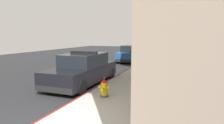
{
  "coord_description": "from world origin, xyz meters",
  "views": [
    {
      "loc": [
        3.64,
        -3.76,
        2.45
      ],
      "look_at": [
        -0.19,
        6.24,
        1.0
      ],
      "focal_mm": 30.88,
      "sensor_mm": 36.0,
      "label": 1
    }
  ],
  "objects_px": {
    "parked_car_dark_far": "(147,49)",
    "fire_hydrant": "(104,88)",
    "police_cruiser": "(83,70)",
    "street_tree": "(152,16)",
    "parked_car_silver_ahead": "(132,54)"
  },
  "relations": [
    {
      "from": "parked_car_silver_ahead",
      "to": "parked_car_dark_far",
      "type": "relative_size",
      "value": 1.0
    },
    {
      "from": "police_cruiser",
      "to": "street_tree",
      "type": "height_order",
      "value": "street_tree"
    },
    {
      "from": "fire_hydrant",
      "to": "street_tree",
      "type": "bearing_deg",
      "value": 84.55
    },
    {
      "from": "police_cruiser",
      "to": "fire_hydrant",
      "type": "distance_m",
      "value": 2.84
    },
    {
      "from": "parked_car_dark_far",
      "to": "fire_hydrant",
      "type": "distance_m",
      "value": 18.98
    },
    {
      "from": "parked_car_silver_ahead",
      "to": "parked_car_dark_far",
      "type": "bearing_deg",
      "value": 88.97
    },
    {
      "from": "police_cruiser",
      "to": "street_tree",
      "type": "distance_m",
      "value": 6.17
    },
    {
      "from": "fire_hydrant",
      "to": "parked_car_silver_ahead",
      "type": "bearing_deg",
      "value": 100.02
    },
    {
      "from": "police_cruiser",
      "to": "parked_car_dark_far",
      "type": "height_order",
      "value": "police_cruiser"
    },
    {
      "from": "police_cruiser",
      "to": "parked_car_dark_far",
      "type": "relative_size",
      "value": 1.0
    },
    {
      "from": "police_cruiser",
      "to": "street_tree",
      "type": "xyz_separation_m",
      "value": [
        2.65,
        4.67,
        3.02
      ]
    },
    {
      "from": "fire_hydrant",
      "to": "street_tree",
      "type": "height_order",
      "value": "street_tree"
    },
    {
      "from": "police_cruiser",
      "to": "parked_car_silver_ahead",
      "type": "xyz_separation_m",
      "value": [
        -0.04,
        9.63,
        -0.0
      ]
    },
    {
      "from": "police_cruiser",
      "to": "parked_car_silver_ahead",
      "type": "distance_m",
      "value": 9.63
    },
    {
      "from": "police_cruiser",
      "to": "parked_car_silver_ahead",
      "type": "bearing_deg",
      "value": 90.25
    }
  ]
}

